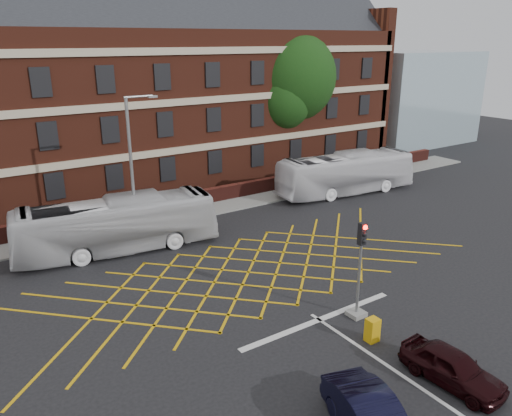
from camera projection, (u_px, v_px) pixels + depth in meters
ground at (271, 288)px, 23.91m from camera, size 120.00×120.00×0.00m
victorian_building at (110, 86)px, 38.79m from camera, size 51.00×12.17×20.40m
boundary_wall at (160, 206)px, 33.94m from camera, size 56.00×0.50×1.10m
far_pavement at (167, 216)px, 33.31m from camera, size 60.00×3.00×0.12m
glass_block at (407, 97)px, 56.78m from camera, size 14.00×10.00×10.00m
box_junction_hatching at (248, 272)px, 25.48m from camera, size 8.22×8.22×0.02m
stop_line at (319, 320)px, 21.16m from camera, size 8.00×0.30×0.02m
centre_line at (452, 409)px, 16.06m from camera, size 0.15×14.00×0.02m
bus_left at (117, 225)px, 27.58m from camera, size 11.31×4.12×3.08m
bus_right at (346, 173)px, 38.05m from camera, size 11.47×4.00×3.13m
car_maroon at (452, 367)px, 17.12m from camera, size 1.70×3.76×1.25m
deciduous_tree at (290, 84)px, 43.41m from camera, size 8.09×7.98×12.17m
traffic_light_near at (359, 279)px, 20.92m from camera, size 0.70×0.70×4.27m
street_lamp at (135, 198)px, 27.95m from camera, size 2.25×1.00×8.46m
utility_cabinet at (372, 330)px, 19.55m from camera, size 0.49×0.43×0.98m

